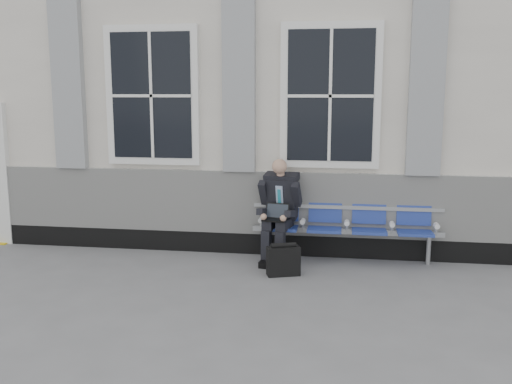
# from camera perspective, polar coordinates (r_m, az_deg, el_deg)

# --- Properties ---
(ground) EXTENTS (70.00, 70.00, 0.00)m
(ground) POSITION_cam_1_polar(r_m,az_deg,el_deg) (6.83, 3.74, -9.78)
(ground) COLOR slate
(ground) RESTS_ON ground
(station_building) EXTENTS (14.40, 4.40, 4.49)m
(station_building) POSITION_cam_1_polar(r_m,az_deg,el_deg) (9.89, 5.56, 9.47)
(station_building) COLOR silver
(station_building) RESTS_ON ground
(bench) EXTENTS (2.60, 0.47, 0.91)m
(bench) POSITION_cam_1_polar(r_m,az_deg,el_deg) (7.92, 9.07, -2.93)
(bench) COLOR #9EA0A3
(bench) RESTS_ON ground
(businessman) EXTENTS (0.60, 0.81, 1.42)m
(businessman) POSITION_cam_1_polar(r_m,az_deg,el_deg) (7.79, 2.34, -1.41)
(businessman) COLOR black
(businessman) RESTS_ON ground
(briefcase) EXTENTS (0.45, 0.30, 0.43)m
(briefcase) POSITION_cam_1_polar(r_m,az_deg,el_deg) (7.29, 2.75, -6.84)
(briefcase) COLOR black
(briefcase) RESTS_ON ground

